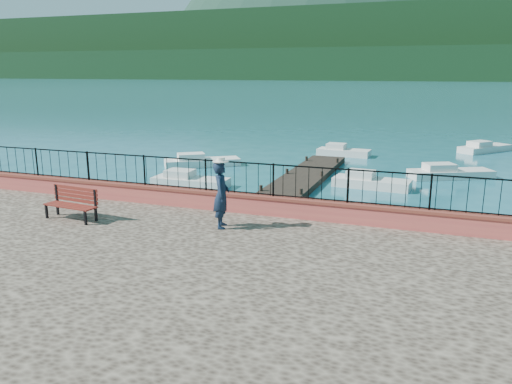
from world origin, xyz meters
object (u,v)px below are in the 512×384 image
Objects in this scene: boat_4 at (344,150)px; park_bench at (72,210)px; person at (221,195)px; boat_1 at (372,179)px; boat_0 at (190,178)px; boat_3 at (202,159)px; boat_5 at (485,146)px; boat_2 at (451,170)px.

park_bench is at bearing -97.50° from boat_4.
boat_1 is at bearing -30.71° from person.
boat_0 is at bearing -156.03° from boat_1.
boat_3 is at bearing 10.24° from person.
person is 0.44× the size of boat_5.
boat_3 is at bearing 107.23° from park_bench.
boat_3 is at bearing 108.46° from boat_0.
park_bench is 0.47× the size of boat_0.
boat_3 is (-13.55, -1.38, 0.00)m from boat_2.
park_bench is at bearing -113.42° from boat_3.
boat_0 is 1.03× the size of boat_1.
boat_1 is 1.07× the size of boat_4.
boat_0 is at bearing 179.25° from boat_5.
boat_2 is at bearing -28.98° from boat_3.
park_bench is 0.40× the size of boat_3.
person is 0.51× the size of boat_1.
boat_1 is (7.05, 12.34, -1.08)m from park_bench.
boat_2 is (11.76, 6.32, 0.00)m from boat_0.
boat_2 is 13.62m from boat_3.
boat_1 is at bearing -67.85° from boat_4.
person is 16.46m from boat_2.
person is 15.69m from boat_3.
boat_5 is (8.57, 25.18, -1.72)m from person.
boat_3 is 1.04× the size of boat_5.
park_bench is at bearing -114.27° from boat_1.
person reaches higher than boat_2.
boat_2 is at bearing 26.91° from boat_0.
park_bench is 0.40× the size of boat_2.
boat_4 is 10.10m from boat_5.
boat_0 is 12.59m from boat_4.
boat_0 is 0.89× the size of boat_5.
park_bench reaches higher than boat_2.
boat_0 and boat_3 have the same top height.
boat_0 is (-1.14, 9.60, -1.08)m from park_bench.
park_bench is 29.05m from boat_5.
boat_1 is at bearing -161.37° from boat_2.
boat_4 is at bearing 113.95° from boat_1.
boat_5 is (5.91, 13.62, 0.00)m from boat_1.
boat_4 is (4.15, 21.02, -1.08)m from park_bench.
boat_2 is at bearing -153.12° from boat_5.
boat_4 is at bearing 63.77° from boat_0.
person is 0.43× the size of boat_2.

